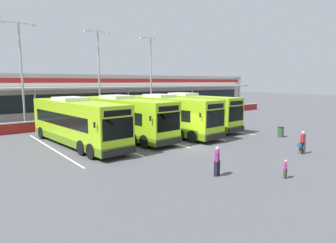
{
  "coord_description": "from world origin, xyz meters",
  "views": [
    {
      "loc": [
        -14.55,
        -16.22,
        5.04
      ],
      "look_at": [
        0.58,
        3.0,
        1.6
      ],
      "focal_mm": 30.58,
      "sensor_mm": 36.0,
      "label": 1
    }
  ],
  "objects_px": {
    "coach_bus_left_centre": "(123,118)",
    "pedestrian_in_dark_coat": "(217,160)",
    "coach_bus_centre": "(166,115)",
    "lamp_post_west": "(21,69)",
    "lamp_post_east": "(151,72)",
    "pedestrian_child": "(285,168)",
    "pedestrian_with_handbag": "(302,142)",
    "litter_bin": "(281,132)",
    "lamp_post_centre": "(99,71)",
    "coach_bus_leftmost": "(77,123)",
    "coach_bus_right_centre": "(189,112)"
  },
  "relations": [
    {
      "from": "coach_bus_left_centre",
      "to": "lamp_post_west",
      "type": "height_order",
      "value": "lamp_post_west"
    },
    {
      "from": "coach_bus_centre",
      "to": "lamp_post_centre",
      "type": "relative_size",
      "value": 1.12
    },
    {
      "from": "pedestrian_child",
      "to": "coach_bus_centre",
      "type": "bearing_deg",
      "value": 77.76
    },
    {
      "from": "coach_bus_centre",
      "to": "pedestrian_with_handbag",
      "type": "xyz_separation_m",
      "value": [
        2.67,
        -12.13,
        -0.93
      ]
    },
    {
      "from": "lamp_post_west",
      "to": "lamp_post_east",
      "type": "bearing_deg",
      "value": 1.13
    },
    {
      "from": "pedestrian_with_handbag",
      "to": "pedestrian_child",
      "type": "bearing_deg",
      "value": -160.61
    },
    {
      "from": "coach_bus_left_centre",
      "to": "pedestrian_child",
      "type": "relative_size",
      "value": 12.25
    },
    {
      "from": "pedestrian_with_handbag",
      "to": "litter_bin",
      "type": "bearing_deg",
      "value": 43.44
    },
    {
      "from": "litter_bin",
      "to": "coach_bus_right_centre",
      "type": "bearing_deg",
      "value": 108.2
    },
    {
      "from": "coach_bus_centre",
      "to": "lamp_post_centre",
      "type": "xyz_separation_m",
      "value": [
        -1.89,
        10.57,
        4.5
      ]
    },
    {
      "from": "coach_bus_right_centre",
      "to": "pedestrian_child",
      "type": "xyz_separation_m",
      "value": [
        -7.23,
        -15.38,
        -1.24
      ]
    },
    {
      "from": "coach_bus_centre",
      "to": "pedestrian_child",
      "type": "height_order",
      "value": "coach_bus_centre"
    },
    {
      "from": "coach_bus_centre",
      "to": "pedestrian_in_dark_coat",
      "type": "bearing_deg",
      "value": -115.51
    },
    {
      "from": "pedestrian_with_handbag",
      "to": "coach_bus_left_centre",
      "type": "bearing_deg",
      "value": 117.98
    },
    {
      "from": "coach_bus_right_centre",
      "to": "lamp_post_centre",
      "type": "xyz_separation_m",
      "value": [
        -6.06,
        9.35,
        4.5
      ]
    },
    {
      "from": "pedestrian_in_dark_coat",
      "to": "pedestrian_child",
      "type": "relative_size",
      "value": 1.61
    },
    {
      "from": "coach_bus_leftmost",
      "to": "pedestrian_child",
      "type": "xyz_separation_m",
      "value": [
        5.56,
        -14.54,
        -1.24
      ]
    },
    {
      "from": "coach_bus_leftmost",
      "to": "coach_bus_centre",
      "type": "relative_size",
      "value": 1.0
    },
    {
      "from": "pedestrian_with_handbag",
      "to": "litter_bin",
      "type": "relative_size",
      "value": 1.74
    },
    {
      "from": "lamp_post_west",
      "to": "coach_bus_left_centre",
      "type": "bearing_deg",
      "value": -58.94
    },
    {
      "from": "pedestrian_child",
      "to": "lamp_post_east",
      "type": "bearing_deg",
      "value": 70.21
    },
    {
      "from": "pedestrian_in_dark_coat",
      "to": "lamp_post_centre",
      "type": "bearing_deg",
      "value": 80.62
    },
    {
      "from": "lamp_post_east",
      "to": "coach_bus_left_centre",
      "type": "bearing_deg",
      "value": -134.69
    },
    {
      "from": "coach_bus_centre",
      "to": "lamp_post_west",
      "type": "relative_size",
      "value": 1.12
    },
    {
      "from": "coach_bus_leftmost",
      "to": "coach_bus_right_centre",
      "type": "relative_size",
      "value": 1.0
    },
    {
      "from": "lamp_post_centre",
      "to": "lamp_post_east",
      "type": "height_order",
      "value": "same"
    },
    {
      "from": "coach_bus_centre",
      "to": "pedestrian_in_dark_coat",
      "type": "relative_size",
      "value": 7.6
    },
    {
      "from": "pedestrian_child",
      "to": "lamp_post_east",
      "type": "distance_m",
      "value": 27.5
    },
    {
      "from": "coach_bus_right_centre",
      "to": "coach_bus_leftmost",
      "type": "bearing_deg",
      "value": -176.29
    },
    {
      "from": "lamp_post_west",
      "to": "litter_bin",
      "type": "height_order",
      "value": "lamp_post_west"
    },
    {
      "from": "pedestrian_in_dark_coat",
      "to": "lamp_post_centre",
      "type": "xyz_separation_m",
      "value": [
        3.67,
        22.24,
        5.42
      ]
    },
    {
      "from": "pedestrian_in_dark_coat",
      "to": "lamp_post_east",
      "type": "bearing_deg",
      "value": 63.04
    },
    {
      "from": "coach_bus_left_centre",
      "to": "pedestrian_with_handbag",
      "type": "bearing_deg",
      "value": -62.02
    },
    {
      "from": "pedestrian_child",
      "to": "lamp_post_east",
      "type": "relative_size",
      "value": 0.09
    },
    {
      "from": "coach_bus_centre",
      "to": "pedestrian_child",
      "type": "bearing_deg",
      "value": -102.24
    },
    {
      "from": "pedestrian_in_dark_coat",
      "to": "lamp_post_west",
      "type": "distance_m",
      "value": 23.61
    },
    {
      "from": "coach_bus_leftmost",
      "to": "coach_bus_left_centre",
      "type": "height_order",
      "value": "same"
    },
    {
      "from": "coach_bus_leftmost",
      "to": "lamp_post_east",
      "type": "distance_m",
      "value": 18.74
    },
    {
      "from": "coach_bus_left_centre",
      "to": "litter_bin",
      "type": "height_order",
      "value": "coach_bus_left_centre"
    },
    {
      "from": "coach_bus_left_centre",
      "to": "coach_bus_right_centre",
      "type": "xyz_separation_m",
      "value": [
        8.37,
        0.43,
        0.0
      ]
    },
    {
      "from": "pedestrian_in_dark_coat",
      "to": "litter_bin",
      "type": "relative_size",
      "value": 1.74
    },
    {
      "from": "lamp_post_west",
      "to": "coach_bus_centre",
      "type": "bearing_deg",
      "value": -46.58
    },
    {
      "from": "lamp_post_west",
      "to": "litter_bin",
      "type": "bearing_deg",
      "value": -47.07
    },
    {
      "from": "pedestrian_with_handbag",
      "to": "pedestrian_in_dark_coat",
      "type": "distance_m",
      "value": 8.25
    },
    {
      "from": "pedestrian_in_dark_coat",
      "to": "coach_bus_centre",
      "type": "bearing_deg",
      "value": 64.49
    },
    {
      "from": "coach_bus_centre",
      "to": "lamp_post_east",
      "type": "bearing_deg",
      "value": 61.57
    },
    {
      "from": "lamp_post_east",
      "to": "pedestrian_child",
      "type": "bearing_deg",
      "value": -109.79
    },
    {
      "from": "coach_bus_right_centre",
      "to": "pedestrian_in_dark_coat",
      "type": "bearing_deg",
      "value": -127.05
    },
    {
      "from": "coach_bus_left_centre",
      "to": "pedestrian_in_dark_coat",
      "type": "height_order",
      "value": "coach_bus_left_centre"
    },
    {
      "from": "lamp_post_west",
      "to": "litter_bin",
      "type": "relative_size",
      "value": 11.83
    }
  ]
}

